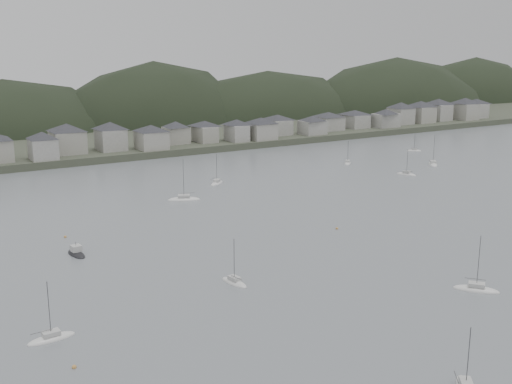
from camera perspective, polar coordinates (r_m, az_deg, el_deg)
ground at (r=122.85m, az=18.76°, el=-9.67°), size 900.00×900.00×0.00m
far_shore_land at (r=379.33m, az=-17.63°, el=5.90°), size 900.00×250.00×3.00m
forested_ridge at (r=357.78m, az=-15.74°, el=3.54°), size 851.55×103.94×102.57m
waterfront_town at (r=292.51m, az=-2.57°, el=5.89°), size 451.48×28.46×12.92m
moored_fleet at (r=162.03m, az=-2.11°, el=-3.29°), size 251.05×177.63×13.79m
motor_launch_far at (r=147.80m, az=-16.15°, el=-5.44°), size 3.51×7.86×3.83m
mooring_buoys at (r=157.33m, az=-2.99°, el=-3.82°), size 156.84×101.59×0.70m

